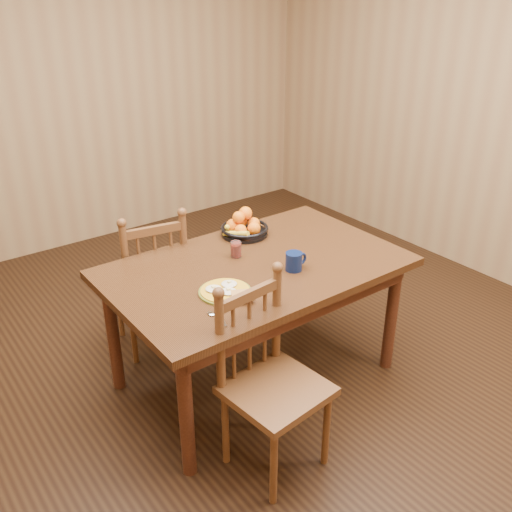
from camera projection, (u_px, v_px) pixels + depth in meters
room at (256, 157)px, 2.83m from camera, size 4.52×5.02×2.72m
dining_table at (256, 278)px, 3.14m from camera, size 1.60×1.00×0.75m
chair_far at (152, 282)px, 3.52m from camera, size 0.49×0.48×0.94m
chair_near at (271, 383)px, 2.65m from camera, size 0.47×0.45×0.95m
breakfast_plate at (226, 291)px, 2.81m from camera, size 0.26×0.31×0.04m
fork at (226, 296)px, 2.78m from camera, size 0.04×0.18×0.00m
spoon at (215, 316)px, 2.62m from camera, size 0.06×0.16×0.01m
coffee_mug at (294, 261)px, 3.02m from camera, size 0.13×0.09×0.10m
juice_glass at (236, 250)px, 3.17m from camera, size 0.06×0.06×0.09m
fruit_bowl at (244, 227)px, 3.43m from camera, size 0.29×0.29×0.17m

